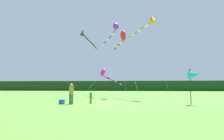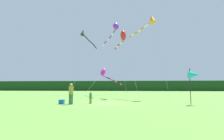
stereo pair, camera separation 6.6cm
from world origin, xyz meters
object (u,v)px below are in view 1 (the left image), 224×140
Objects in this scene: banner_flag_pole at (194,75)px; kite_orange at (150,21)px; kite_purple at (114,30)px; kite_black at (85,35)px; kite_magenta at (105,74)px; person_adult at (71,93)px; cooler_box at (62,102)px; person_child at (91,97)px; kite_red at (123,37)px.

banner_flag_pole is 11.14m from kite_orange.
kite_black is at bearing 142.35° from kite_purple.
kite_purple reaches higher than kite_magenta.
kite_orange reaches higher than person_adult.
person_adult is 14.64m from kite_orange.
banner_flag_pole is at bearing 5.04° from person_adult.
cooler_box is (-0.85, 0.13, -0.80)m from person_adult.
person_child is 0.35× the size of banner_flag_pole.
kite_magenta is at bearing 93.40° from person_child.
person_adult is 4.10× the size of cooler_box.
person_child is 17.17m from kite_purple.
person_adult is 0.15× the size of kite_purple.
person_child is 22.11m from kite_black.
kite_red reaches higher than person_adult.
cooler_box is 11.53m from banner_flag_pole.
person_adult is 22.29m from kite_black.
person_adult is 1.77m from person_child.
cooler_box is 18.22m from kite_magenta.
kite_red is (-6.39, 8.61, 5.91)m from banner_flag_pole.
cooler_box is 0.05× the size of kite_red.
banner_flag_pole is at bearing 4.01° from cooler_box.
person_child is at bearing 15.96° from cooler_box.
kite_red is at bearing -67.26° from kite_magenta.
kite_orange is at bearing -43.08° from kite_black.
kite_magenta is (-1.02, 17.14, 3.13)m from person_child.
kite_purple is 1.08× the size of kite_magenta.
kite_red reaches higher than person_child.
kite_black is at bearing 136.92° from kite_orange.
kite_purple is 0.94× the size of kite_black.
kite_orange reaches higher than kite_red.
kite_purple reaches higher than person_adult.
banner_flag_pole is 24.93m from kite_black.
banner_flag_pole is 0.32× the size of kite_red.
kite_purple reaches higher than kite_red.
kite_magenta reaches higher than banner_flag_pole.
cooler_box is at bearing -102.71° from kite_purple.
kite_red is at bearing 164.63° from kite_orange.
person_adult is 0.14× the size of kite_black.
kite_black is at bearing 128.92° from kite_red.
kite_orange is (7.64, 8.53, 9.12)m from person_adult.
cooler_box is at bearing -164.04° from person_child.
kite_red is (7.84, -9.71, -3.22)m from kite_black.
cooler_box is 13.39m from kite_red.
kite_red is (4.89, 9.40, 8.19)m from cooler_box.
cooler_box is 0.04× the size of kite_orange.
kite_purple is (2.38, 14.46, 9.98)m from person_adult.
banner_flag_pole is at bearing 0.72° from person_child.
kite_purple is at bearing 86.40° from person_child.
person_adult is at bearing -78.81° from kite_black.
person_child reaches higher than cooler_box.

